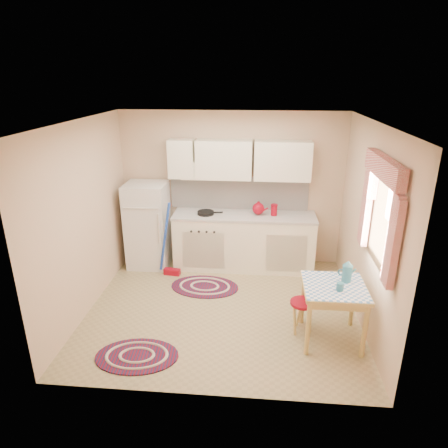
% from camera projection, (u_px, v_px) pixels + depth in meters
% --- Properties ---
extents(room_shell, '(3.64, 3.60, 2.52)m').
position_uv_depth(room_shell, '(236.00, 192.00, 5.14)').
color(room_shell, tan).
rests_on(room_shell, ground).
extents(fridge, '(0.65, 0.60, 1.40)m').
position_uv_depth(fridge, '(148.00, 225.00, 6.52)').
color(fridge, white).
rests_on(fridge, ground).
extents(broom, '(0.29, 0.16, 1.20)m').
position_uv_depth(broom, '(170.00, 240.00, 6.19)').
color(broom, blue).
rests_on(broom, ground).
extents(base_cabinets, '(2.25, 0.60, 0.88)m').
position_uv_depth(base_cabinets, '(244.00, 242.00, 6.53)').
color(base_cabinets, white).
rests_on(base_cabinets, ground).
extents(countertop, '(2.27, 0.62, 0.04)m').
position_uv_depth(countertop, '(244.00, 216.00, 6.36)').
color(countertop, '#B9B5AF').
rests_on(countertop, base_cabinets).
extents(frying_pan, '(0.30, 0.30, 0.05)m').
position_uv_depth(frying_pan, '(206.00, 213.00, 6.35)').
color(frying_pan, black).
rests_on(frying_pan, countertop).
extents(red_kettle, '(0.26, 0.24, 0.21)m').
position_uv_depth(red_kettle, '(258.00, 209.00, 6.30)').
color(red_kettle, maroon).
rests_on(red_kettle, countertop).
extents(red_canister, '(0.13, 0.13, 0.16)m').
position_uv_depth(red_canister, '(274.00, 211.00, 6.29)').
color(red_canister, maroon).
rests_on(red_canister, countertop).
extents(table, '(0.72, 0.72, 0.72)m').
position_uv_depth(table, '(332.00, 313.00, 4.73)').
color(table, '#DBBF6D').
rests_on(table, ground).
extents(stool, '(0.33, 0.33, 0.42)m').
position_uv_depth(stool, '(301.00, 316.00, 4.93)').
color(stool, maroon).
rests_on(stool, ground).
extents(coffee_pot, '(0.16, 0.15, 0.28)m').
position_uv_depth(coffee_pot, '(347.00, 271.00, 4.65)').
color(coffee_pot, '#2B6E84').
rests_on(coffee_pot, table).
extents(mug, '(0.09, 0.09, 0.10)m').
position_uv_depth(mug, '(340.00, 287.00, 4.49)').
color(mug, '#2B6E84').
rests_on(mug, table).
extents(rug_center, '(1.07, 0.75, 0.02)m').
position_uv_depth(rug_center, '(205.00, 287.00, 6.02)').
color(rug_center, maroon).
rests_on(rug_center, ground).
extents(rug_left, '(1.00, 0.70, 0.02)m').
position_uv_depth(rug_left, '(137.00, 356.00, 4.54)').
color(rug_left, maroon).
rests_on(rug_left, ground).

